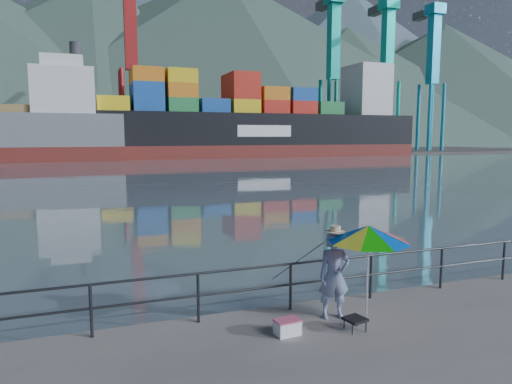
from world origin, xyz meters
TOP-DOWN VIEW (x-y plane):
  - harbor_water at (0.00, 130.00)m, footprint 500.00×280.00m
  - far_dock at (10.00, 93.00)m, footprint 200.00×40.00m
  - guardrail at (0.00, 1.70)m, footprint 22.00×0.06m
  - mountains at (38.82, 207.75)m, footprint 600.00×332.80m
  - port_cranes at (31.00, 84.00)m, footprint 116.00×28.00m
  - container_stacks at (34.34, 93.91)m, footprint 58.00×8.40m
  - fisherman at (1.65, 1.00)m, footprint 0.71×0.53m
  - beach_umbrella at (2.11, 0.51)m, footprint 1.67×1.67m
  - folding_stool at (1.72, 0.31)m, footprint 0.45×0.45m
  - cooler_bag at (0.44, 0.58)m, footprint 0.48×0.34m
  - fishing_rod at (1.31, 2.10)m, footprint 0.43×1.75m
  - container_ship at (27.62, 73.68)m, footprint 62.85×10.48m

SIDE VIEW (x-z plane):
  - harbor_water at x=0.00m, z-range 0.00..0.00m
  - far_dock at x=10.00m, z-range -0.20..0.20m
  - fishing_rod at x=1.31m, z-range -0.63..0.63m
  - folding_stool at x=1.72m, z-range 0.01..0.25m
  - cooler_bag at x=0.44m, z-range 0.00..0.26m
  - guardrail at x=0.00m, z-range 0.01..1.03m
  - fisherman at x=1.65m, z-range 0.00..1.76m
  - beach_umbrella at x=2.11m, z-range 0.82..2.80m
  - container_stacks at x=34.34m, z-range -0.44..7.36m
  - container_ship at x=27.62m, z-range -3.24..14.86m
  - port_cranes at x=31.00m, z-range -3.20..35.20m
  - mountains at x=38.82m, z-range -4.45..75.55m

